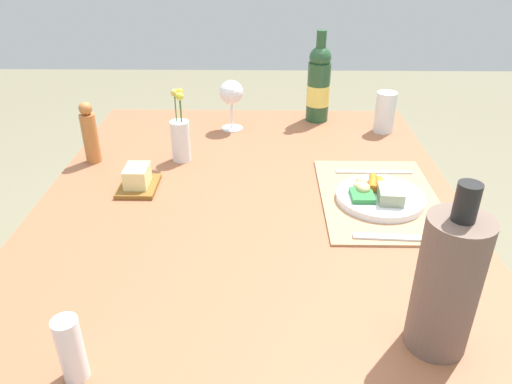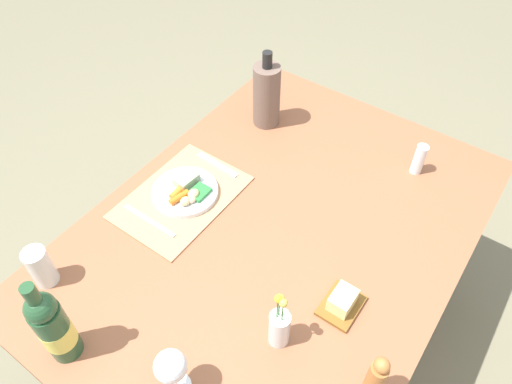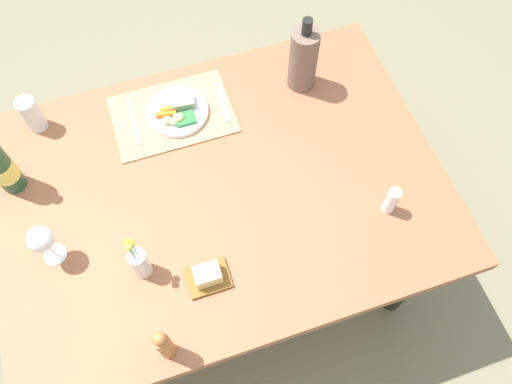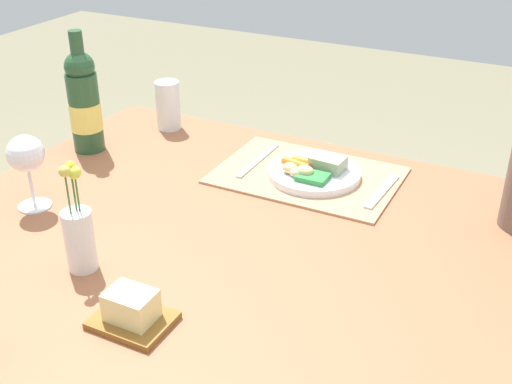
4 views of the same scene
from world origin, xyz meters
name	(u,v)px [view 1 (image 1 of 4)]	position (x,y,z in m)	size (l,w,h in m)	color
dining_table	(249,243)	(0.00, 0.00, 0.64)	(1.50, 1.08, 0.73)	#94593B
placemat	(379,198)	(0.08, -0.33, 0.73)	(0.43, 0.30, 0.01)	tan
dinner_plate	(379,195)	(0.06, -0.33, 0.75)	(0.22, 0.22, 0.05)	white
fork	(393,237)	(-0.11, -0.33, 0.74)	(0.02, 0.18, 0.01)	silver
knife	(374,172)	(0.22, -0.35, 0.74)	(0.01, 0.21, 0.01)	silver
cooler_bottle	(447,283)	(-0.42, -0.33, 0.86)	(0.10, 0.10, 0.31)	brown
salt_shaker	(71,350)	(-0.50, 0.26, 0.79)	(0.04, 0.04, 0.12)	white
pepper_mill	(90,134)	(0.29, 0.47, 0.82)	(0.04, 0.04, 0.18)	#B56E37
butter_dish	(138,180)	(0.13, 0.30, 0.75)	(0.13, 0.10, 0.06)	brown
water_tumbler	(385,115)	(0.55, -0.44, 0.79)	(0.07, 0.07, 0.14)	silver
flower_vase	(180,137)	(0.31, 0.21, 0.80)	(0.06, 0.06, 0.22)	silver
wine_bottle	(319,84)	(0.65, -0.22, 0.86)	(0.08, 0.08, 0.31)	#254D2C
wine_glass	(231,94)	(0.56, 0.07, 0.85)	(0.08, 0.08, 0.17)	white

